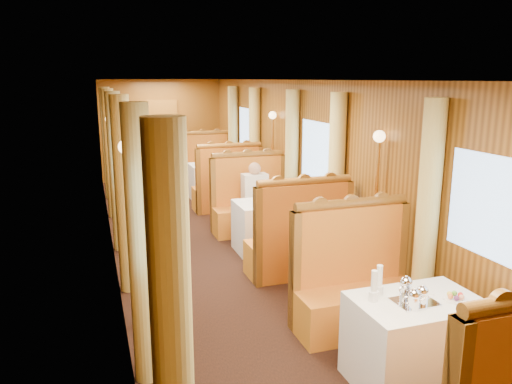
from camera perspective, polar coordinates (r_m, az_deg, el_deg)
name	(u,v)px	position (r m, az deg, el deg)	size (l,w,h in m)	color
floor	(223,256)	(7.33, -3.79, -7.28)	(3.00, 12.00, 0.01)	black
ceiling	(220,80)	(6.89, -4.10, 12.64)	(3.00, 12.00, 0.01)	silver
wall_far	(162,130)	(12.85, -10.72, 6.96)	(3.00, 2.50, 0.01)	brown
wall_left	(111,178)	(6.79, -16.28, 1.55)	(12.00, 2.50, 0.01)	brown
wall_right	(319,166)	(7.51, 7.22, 3.01)	(12.00, 2.50, 0.01)	brown
doorway_far	(162,140)	(12.85, -10.66, 5.84)	(0.80, 0.04, 2.00)	brown
table_near	(415,341)	(4.55, 17.76, -15.96)	(1.05, 0.72, 0.75)	white
banquette_near_aft	(355,289)	(5.29, 11.27, -10.78)	(1.30, 0.55, 1.34)	#B34313
table_mid	(272,226)	(7.43, 1.79, -3.95)	(1.05, 0.72, 0.75)	white
banquette_mid_fwd	(298,244)	(6.52, 4.88, -5.98)	(1.30, 0.55, 1.34)	#B34313
banquette_mid_aft	(251,207)	(8.34, -0.61, -1.72)	(1.30, 0.55, 1.34)	#B34313
table_far	(215,181)	(10.68, -4.69, 1.22)	(1.05, 0.72, 0.75)	white
banquette_far_fwd	(228,189)	(9.71, -3.26, 0.36)	(1.30, 0.55, 1.34)	#B34313
banquette_far_aft	(205,171)	(11.64, -5.89, 2.41)	(1.30, 0.55, 1.34)	#B34313
tea_tray	(415,302)	(4.32, 17.66, -11.90)	(0.34, 0.26, 0.01)	silver
teapot_left	(414,302)	(4.18, 17.57, -11.90)	(0.16, 0.12, 0.13)	silver
teapot_right	(422,298)	(4.27, 18.43, -11.46)	(0.16, 0.12, 0.13)	silver
teapot_back	(405,290)	(4.36, 16.70, -10.66)	(0.18, 0.13, 0.14)	silver
fruit_plate	(455,298)	(4.48, 21.82, -11.15)	(0.20, 0.20, 0.05)	white
cup_inboard	(374,289)	(4.23, 13.31, -10.74)	(0.08, 0.08, 0.26)	white
cup_outboard	(379,283)	(4.35, 13.88, -10.09)	(0.08, 0.08, 0.26)	white
rose_vase_mid	(273,190)	(7.27, 1.98, 0.18)	(0.06, 0.06, 0.36)	silver
rose_vase_far	(215,156)	(10.59, -4.68, 4.16)	(0.06, 0.06, 0.36)	silver
window_left_near	(135,247)	(3.35, -13.63, -6.17)	(1.20, 0.90, 0.01)	#84ADE0
curtain_left_near_a	(172,342)	(2.76, -9.56, -16.52)	(0.22, 0.22, 2.35)	tan
curtain_left_near_b	(142,248)	(4.19, -12.94, -6.26)	(0.22, 0.22, 2.35)	tan
window_right_near	(500,210)	(4.63, 26.07, -1.88)	(1.20, 0.90, 0.01)	#84ADE0
curtain_right_near_b	(427,219)	(5.19, 18.98, -2.90)	(0.22, 0.22, 2.35)	tan
window_left_mid	(111,163)	(6.76, -16.26, 3.22)	(1.20, 0.90, 0.01)	#84ADE0
curtain_left_mid_a	(125,196)	(6.05, -14.78, -0.44)	(0.22, 0.22, 2.35)	tan
curtain_left_mid_b	(117,173)	(7.58, -15.60, 2.14)	(0.22, 0.22, 2.35)	tan
window_right_mid	(319,152)	(7.47, 7.16, 4.51)	(1.20, 0.90, 0.01)	#84ADE0
curtain_right_mid_a	(336,181)	(6.79, 9.12, 1.25)	(0.22, 0.22, 2.35)	tan
curtain_right_mid_b	(292,163)	(8.18, 4.09, 3.35)	(0.22, 0.22, 2.35)	tan
window_left_far	(103,135)	(10.23, -17.12, 6.28)	(1.20, 0.90, 0.01)	#84ADE0
curtain_left_far_a	(111,154)	(9.49, -16.24, 4.19)	(0.22, 0.22, 2.35)	tan
curtain_left_far_b	(108,144)	(11.04, -16.60, 5.32)	(0.22, 0.22, 2.35)	tan
window_right_far	(248,130)	(10.71, -0.95, 7.12)	(1.20, 0.90, 0.01)	#84ADE0
curtain_right_far_a	(255,148)	(9.98, -0.17, 5.10)	(0.22, 0.22, 2.35)	tan
curtain_right_far_b	(233,139)	(11.46, -2.62, 6.10)	(0.22, 0.22, 2.35)	tan
sconce_left_fore	(128,197)	(5.06, -14.39, -0.55)	(0.14, 0.14, 1.95)	#BF8C3F
sconce_right_fore	(377,179)	(5.93, 13.66, 1.43)	(0.14, 0.14, 1.95)	#BF8C3F
sconce_left_aft	(112,150)	(8.50, -16.18, 4.66)	(0.14, 0.14, 1.95)	#BF8C3F
sconce_right_aft	(272,143)	(9.05, 1.88, 5.63)	(0.14, 0.14, 1.95)	#BF8C3F
steward	(164,193)	(7.37, -10.48, -0.12)	(0.65, 0.43, 1.79)	navy
passenger	(255,191)	(8.04, -0.08, 0.06)	(0.40, 0.44, 0.76)	beige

